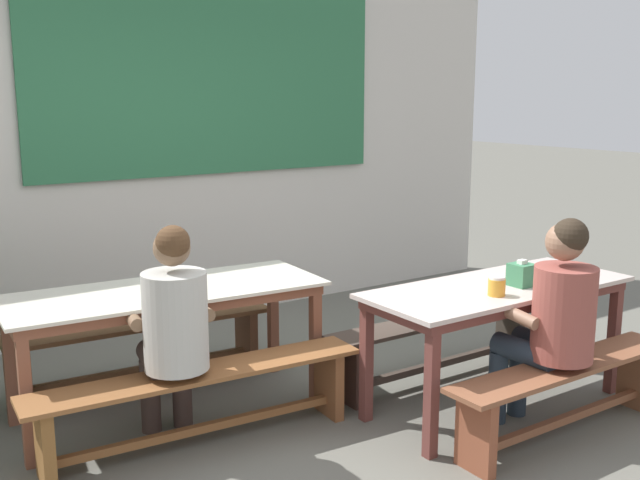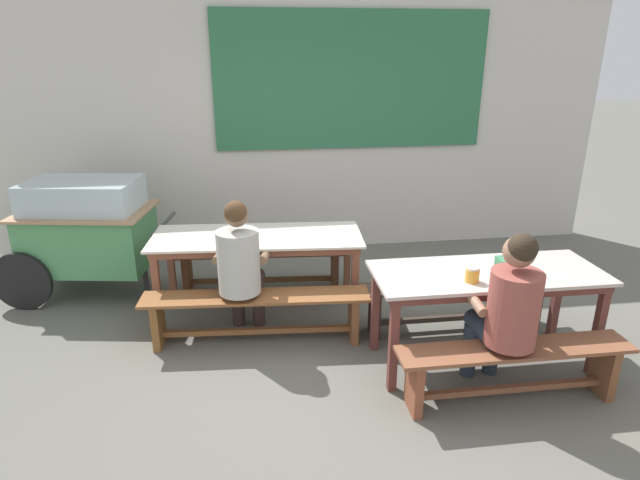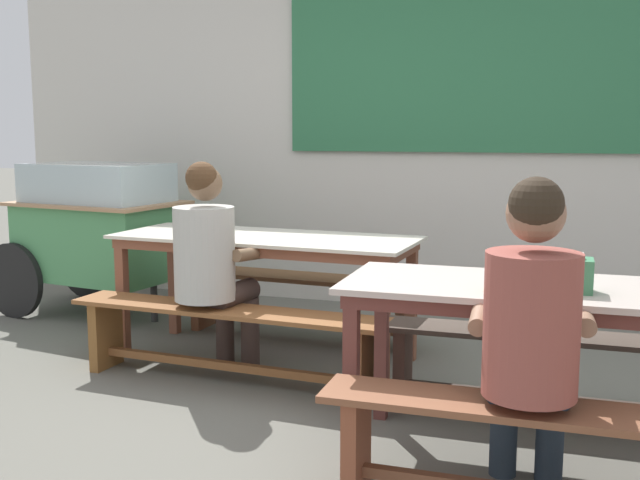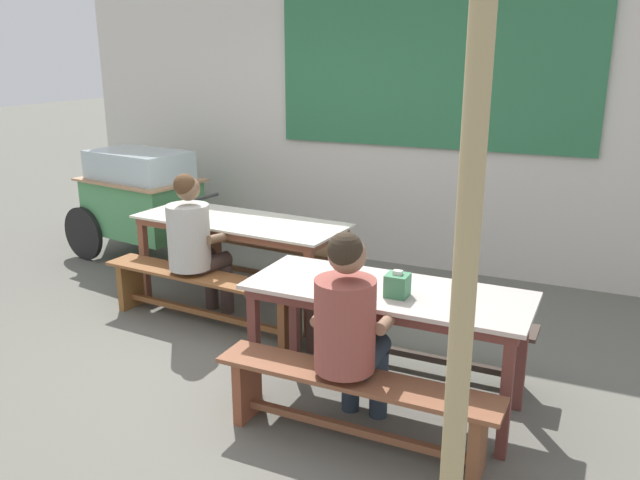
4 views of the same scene
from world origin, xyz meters
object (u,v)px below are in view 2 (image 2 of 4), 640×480
dining_table_near (487,281)px  bench_near_back (456,298)px  food_cart (86,228)px  bench_far_back (261,262)px  tissue_box (506,267)px  condiment_jar (472,275)px  dining_table_far (257,243)px  bench_near_front (513,365)px  person_left_back_turned (240,263)px  bench_far_front (256,311)px  person_near_front (508,307)px

dining_table_near → bench_near_back: size_ratio=1.02×
bench_near_back → food_cart: 3.54m
bench_far_back → tissue_box: bearing=-43.6°
tissue_box → condiment_jar: 0.29m
dining_table_far → food_cart: size_ratio=1.14×
bench_near_front → condiment_jar: size_ratio=14.49×
dining_table_near → food_cart: (-3.30, 1.71, -0.00)m
dining_table_near → person_left_back_turned: 1.91m
bench_far_front → bench_near_front: same height
bench_far_back → tissue_box: size_ratio=11.07×
bench_near_front → tissue_box: (0.09, 0.42, 0.54)m
food_cart → tissue_box: bearing=-28.0°
dining_table_near → bench_far_front: 1.83m
bench_near_back → person_left_back_turned: (-1.82, 0.08, 0.41)m
dining_table_far → bench_near_front: 2.31m
person_near_front → bench_near_front: bearing=-48.4°
bench_far_front → dining_table_near: bearing=-17.1°
person_near_front → tissue_box: bearing=66.8°
bench_far_front → condiment_jar: condiment_jar is taller
bench_near_back → condiment_jar: bearing=-106.4°
condiment_jar → bench_far_back: bearing=130.0°
bench_near_back → person_near_front: person_near_front is taller
bench_far_front → condiment_jar: 1.74m
food_cart → tissue_box: food_cart is taller
bench_near_front → person_left_back_turned: size_ratio=1.31×
bench_far_front → bench_far_back: bearing=85.8°
food_cart → person_left_back_turned: 1.86m
bench_near_front → person_left_back_turned: bearing=148.7°
dining_table_far → bench_far_back: bearing=85.8°
food_cart → person_left_back_turned: person_left_back_turned is taller
tissue_box → person_near_front: bearing=-113.2°
dining_table_near → condiment_jar: (-0.20, -0.16, 0.13)m
condiment_jar → person_left_back_turned: bearing=155.2°
bench_far_back → tissue_box: (1.72, -1.64, 0.54)m
person_left_back_turned → bench_far_back: bearing=78.9°
dining_table_far → person_left_back_turned: size_ratio=1.53×
dining_table_far → dining_table_near: 1.96m
dining_table_far → bench_far_back: 0.65m
food_cart → dining_table_near: bearing=-27.4°
bench_far_back → condiment_jar: size_ratio=15.62×
bench_near_front → person_near_front: person_near_front is taller
person_near_front → tissue_box: 0.41m
food_cart → person_near_front: 3.89m
dining_table_near → bench_far_front: size_ratio=0.92×
food_cart → condiment_jar: size_ratio=14.89×
bench_far_back → food_cart: bearing=174.4°
person_near_front → dining_table_near: bearing=82.2°
tissue_box → dining_table_near: bearing=134.9°
dining_table_near → condiment_jar: bearing=-140.7°
condiment_jar → bench_near_front: bearing=-61.5°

